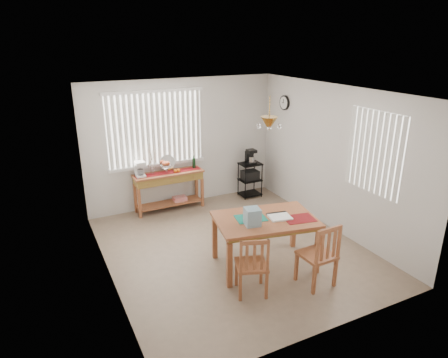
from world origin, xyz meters
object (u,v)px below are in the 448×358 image
sideboard (169,182)px  wire_cart (250,176)px  dining_table (265,224)px  chair_left (252,265)px  cart_items (250,157)px  chair_right (319,255)px

sideboard → wire_cart: (1.82, -0.11, -0.14)m
dining_table → chair_left: 0.82m
cart_items → chair_right: cart_items is taller
sideboard → wire_cart: 1.83m
wire_cart → chair_left: size_ratio=0.85×
sideboard → chair_right: (0.99, -3.46, -0.12)m
cart_items → dining_table: cart_items is taller
cart_items → chair_left: 3.63m
wire_cart → cart_items: (0.00, 0.01, 0.45)m
cart_items → dining_table: (-1.23, -2.57, -0.20)m
sideboard → cart_items: (1.82, -0.10, 0.31)m
wire_cart → chair_right: bearing=-103.9°
dining_table → wire_cart: bearing=64.5°
sideboard → wire_cart: bearing=-3.3°
sideboard → cart_items: 1.85m
wire_cart → cart_items: 0.45m
sideboard → dining_table: (0.59, -2.67, 0.11)m
sideboard → chair_left: chair_left is taller
wire_cart → chair_left: chair_left is taller
cart_items → sideboard: bearing=176.9°
wire_cart → dining_table: dining_table is taller
cart_items → dining_table: 2.86m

